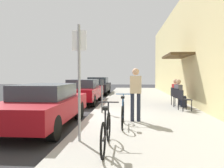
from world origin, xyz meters
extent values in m
plane|color=#2D2D30|center=(0.00, 0.00, 0.00)|extent=(60.00, 60.00, 0.00)
cube|color=#9E9B93|center=(2.25, 2.00, 0.06)|extent=(4.50, 32.00, 0.12)
cube|color=beige|center=(4.65, 2.00, 3.05)|extent=(0.30, 32.00, 6.09)
cube|color=#4C381E|center=(3.95, 3.86, 2.60)|extent=(1.10, 2.80, 0.12)
cube|color=maroon|center=(-1.10, -1.35, 0.60)|extent=(1.80, 4.40, 0.56)
cube|color=#333D47|center=(-1.10, -1.20, 1.10)|extent=(1.48, 2.11, 0.43)
cylinder|color=black|center=(-0.31, 0.02, 0.32)|extent=(0.22, 0.64, 0.64)
cylinder|color=black|center=(-1.89, 0.02, 0.32)|extent=(0.22, 0.64, 0.64)
cylinder|color=black|center=(-0.31, -2.71, 0.32)|extent=(0.22, 0.64, 0.64)
cube|color=maroon|center=(-1.10, 4.44, 0.61)|extent=(1.80, 4.40, 0.58)
cube|color=#333D47|center=(-1.10, 4.59, 1.13)|extent=(1.48, 2.11, 0.45)
cylinder|color=black|center=(-0.31, 5.81, 0.32)|extent=(0.22, 0.64, 0.64)
cylinder|color=black|center=(-1.89, 5.81, 0.32)|extent=(0.22, 0.64, 0.64)
cylinder|color=black|center=(-0.31, 3.08, 0.32)|extent=(0.22, 0.64, 0.64)
cylinder|color=black|center=(-1.89, 3.08, 0.32)|extent=(0.22, 0.64, 0.64)
cube|color=black|center=(-1.10, 10.53, 0.62)|extent=(1.80, 4.40, 0.59)
cube|color=#333D47|center=(-1.10, 10.68, 1.17)|extent=(1.48, 2.11, 0.51)
cylinder|color=black|center=(-0.31, 11.89, 0.32)|extent=(0.22, 0.64, 0.64)
cylinder|color=black|center=(-1.89, 11.89, 0.32)|extent=(0.22, 0.64, 0.64)
cylinder|color=black|center=(-0.31, 9.16, 0.32)|extent=(0.22, 0.64, 0.64)
cylinder|color=black|center=(-1.89, 9.16, 0.32)|extent=(0.22, 0.64, 0.64)
cylinder|color=slate|center=(0.45, 0.70, 0.67)|extent=(0.07, 0.07, 1.10)
cube|color=#383D42|center=(0.45, 0.70, 1.33)|extent=(0.12, 0.10, 0.22)
cylinder|color=gray|center=(0.40, -3.04, 1.42)|extent=(0.06, 0.06, 2.60)
cube|color=white|center=(0.40, -3.02, 2.37)|extent=(0.32, 0.02, 0.44)
torus|color=black|center=(1.06, -3.03, 0.45)|extent=(0.04, 0.66, 0.66)
torus|color=black|center=(1.06, -4.08, 0.45)|extent=(0.04, 0.66, 0.66)
cylinder|color=black|center=(1.06, -3.56, 0.45)|extent=(0.04, 1.05, 0.04)
cylinder|color=black|center=(1.06, -3.71, 0.70)|extent=(0.04, 0.04, 0.50)
cube|color=black|center=(1.06, -3.71, 0.97)|extent=(0.10, 0.20, 0.06)
cylinder|color=black|center=(1.06, -3.08, 0.73)|extent=(0.03, 0.03, 0.56)
cylinder|color=black|center=(1.06, -3.08, 1.01)|extent=(0.46, 0.03, 0.03)
torus|color=black|center=(1.33, -0.93, 0.45)|extent=(0.04, 0.66, 0.66)
torus|color=black|center=(1.33, -1.98, 0.45)|extent=(0.04, 0.66, 0.66)
cylinder|color=#1E4C8C|center=(1.33, -1.45, 0.45)|extent=(0.04, 1.05, 0.04)
cylinder|color=#1E4C8C|center=(1.33, -1.60, 0.70)|extent=(0.04, 0.04, 0.50)
cube|color=black|center=(1.33, -1.60, 0.97)|extent=(0.10, 0.20, 0.06)
cylinder|color=#1E4C8C|center=(1.33, -0.98, 0.73)|extent=(0.03, 0.03, 0.56)
cylinder|color=#1E4C8C|center=(1.33, -0.98, 1.01)|extent=(0.46, 0.03, 0.03)
cylinder|color=black|center=(3.96, 1.74, 0.34)|extent=(0.04, 0.04, 0.45)
cylinder|color=black|center=(4.06, 1.37, 0.34)|extent=(0.04, 0.04, 0.45)
cylinder|color=black|center=(3.60, 1.63, 0.34)|extent=(0.04, 0.04, 0.45)
cylinder|color=black|center=(3.70, 1.27, 0.34)|extent=(0.04, 0.04, 0.45)
cube|color=black|center=(3.83, 1.50, 0.59)|extent=(0.54, 0.54, 0.03)
cube|color=black|center=(3.63, 1.45, 0.79)|extent=(0.15, 0.43, 0.40)
cylinder|color=black|center=(3.95, 2.70, 0.34)|extent=(0.04, 0.04, 0.45)
cylinder|color=black|center=(4.07, 2.34, 0.34)|extent=(0.04, 0.04, 0.45)
cylinder|color=black|center=(3.59, 2.58, 0.34)|extent=(0.04, 0.04, 0.45)
cylinder|color=black|center=(3.71, 2.22, 0.34)|extent=(0.04, 0.04, 0.45)
cube|color=black|center=(3.83, 2.46, 0.59)|extent=(0.56, 0.56, 0.03)
cube|color=black|center=(3.64, 2.39, 0.79)|extent=(0.17, 0.43, 0.40)
cylinder|color=#232838|center=(3.97, 2.61, 0.35)|extent=(0.11, 0.11, 0.47)
cylinder|color=#232838|center=(3.84, 2.57, 0.59)|extent=(0.39, 0.25, 0.14)
cylinder|color=#232838|center=(4.03, 2.42, 0.35)|extent=(0.11, 0.11, 0.47)
cylinder|color=#232838|center=(3.91, 2.38, 0.59)|extent=(0.39, 0.25, 0.14)
cube|color=#595960|center=(3.75, 2.43, 0.89)|extent=(0.32, 0.41, 0.56)
sphere|color=tan|center=(3.75, 2.43, 1.30)|extent=(0.22, 0.22, 0.22)
cylinder|color=black|center=(3.96, 3.30, 0.34)|extent=(0.04, 0.04, 0.45)
cylinder|color=black|center=(4.06, 2.93, 0.34)|extent=(0.04, 0.04, 0.45)
cylinder|color=black|center=(3.60, 3.20, 0.34)|extent=(0.04, 0.04, 0.45)
cylinder|color=black|center=(3.70, 2.83, 0.34)|extent=(0.04, 0.04, 0.45)
cube|color=black|center=(3.83, 3.07, 0.59)|extent=(0.54, 0.54, 0.03)
cube|color=black|center=(3.63, 3.01, 0.79)|extent=(0.14, 0.43, 0.40)
cylinder|color=#232838|center=(3.98, 3.21, 0.35)|extent=(0.11, 0.11, 0.47)
cylinder|color=#232838|center=(3.85, 3.18, 0.59)|extent=(0.38, 0.23, 0.14)
cylinder|color=#232838|center=(4.03, 3.02, 0.35)|extent=(0.11, 0.11, 0.47)
cylinder|color=#232838|center=(3.90, 2.98, 0.59)|extent=(0.38, 0.23, 0.14)
cube|color=#B22626|center=(3.75, 3.04, 0.89)|extent=(0.31, 0.40, 0.56)
sphere|color=tan|center=(3.75, 3.04, 1.30)|extent=(0.22, 0.22, 0.22)
cylinder|color=#232838|center=(1.61, -0.80, 0.57)|extent=(0.12, 0.12, 0.90)
cylinder|color=#232838|center=(1.81, -0.80, 0.57)|extent=(0.12, 0.12, 0.90)
cube|color=#CCB28C|center=(1.71, -0.80, 1.30)|extent=(0.36, 0.22, 0.56)
sphere|color=tan|center=(1.71, -0.80, 1.71)|extent=(0.22, 0.22, 0.22)
camera|label=1|loc=(1.51, -7.91, 1.60)|focal=35.63mm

